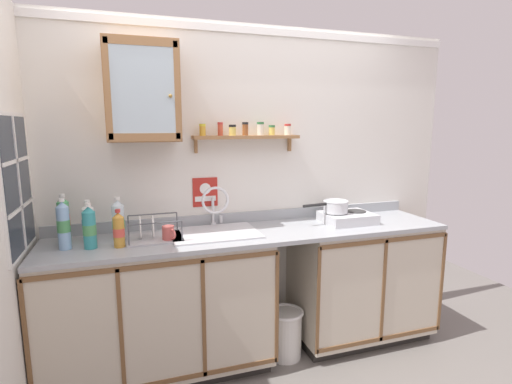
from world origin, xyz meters
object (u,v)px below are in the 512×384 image
at_px(bottle_water_blue_4, 64,225).
at_px(bottle_opaque_white_3, 88,223).
at_px(mug, 169,234).
at_px(wall_cabinet, 142,92).
at_px(hot_plate_stove, 347,218).
at_px(bottle_juice_amber_2, 119,230).
at_px(warning_sign, 205,192).
at_px(bottle_soda_green_5, 64,220).
at_px(bottle_water_clear_1, 118,221).
at_px(trash_bin, 285,333).
at_px(sink, 215,237).
at_px(saucepan, 335,206).
at_px(bottle_detergent_teal_0, 89,228).
at_px(dish_rack, 153,235).

bearing_deg(bottle_water_blue_4, bottle_opaque_white_3, 45.08).
xyz_separation_m(mug, wall_cabinet, (-0.11, 0.19, 0.89)).
relative_size(hot_plate_stove, bottle_juice_amber_2, 1.59).
height_order(bottle_opaque_white_3, warning_sign, warning_sign).
distance_m(bottle_soda_green_5, wall_cabinet, 0.95).
bearing_deg(bottle_water_clear_1, trash_bin, -8.14).
distance_m(sink, bottle_soda_green_5, 0.96).
distance_m(sink, saucepan, 0.94).
relative_size(bottle_detergent_teal_0, bottle_soda_green_5, 0.88).
bearing_deg(bottle_juice_amber_2, wall_cabinet, 49.54).
relative_size(mug, wall_cabinet, 0.17).
distance_m(hot_plate_stove, bottle_juice_amber_2, 1.65).
xyz_separation_m(sink, bottle_opaque_white_3, (-0.80, 0.07, 0.15)).
relative_size(hot_plate_stove, mug, 3.40).
bearing_deg(bottle_juice_amber_2, warning_sign, 30.58).
bearing_deg(hot_plate_stove, warning_sign, 165.89).
distance_m(sink, dish_rack, 0.42).
bearing_deg(bottle_opaque_white_3, saucepan, -2.18).
distance_m(bottle_water_blue_4, wall_cabinet, 0.95).
bearing_deg(dish_rack, bottle_opaque_white_3, 167.76).
bearing_deg(saucepan, bottle_juice_amber_2, -175.69).
relative_size(bottle_detergent_teal_0, mug, 2.53).
distance_m(bottle_juice_amber_2, mug, 0.30).
bearing_deg(bottle_soda_green_5, bottle_water_clear_1, -5.31).
bearing_deg(trash_bin, mug, 178.18).
bearing_deg(bottle_juice_amber_2, trash_bin, -0.02).
xyz_separation_m(bottle_juice_amber_2, bottle_water_blue_4, (-0.31, 0.06, 0.04)).
height_order(hot_plate_stove, warning_sign, warning_sign).
distance_m(saucepan, bottle_water_clear_1, 1.55).
distance_m(sink, mug, 0.34).
bearing_deg(wall_cabinet, bottle_soda_green_5, -176.57).
xyz_separation_m(saucepan, bottle_detergent_teal_0, (-1.72, -0.09, -0.00)).
height_order(sink, hot_plate_stove, sink).
distance_m(bottle_opaque_white_3, bottle_water_blue_4, 0.18).
height_order(bottle_detergent_teal_0, mug, bottle_detergent_teal_0).
relative_size(wall_cabinet, trash_bin, 1.74).
bearing_deg(bottle_opaque_white_3, bottle_water_clear_1, -7.66).
height_order(saucepan, trash_bin, saucepan).
distance_m(bottle_opaque_white_3, bottle_soda_green_5, 0.14).
distance_m(bottle_opaque_white_3, mug, 0.51).
height_order(hot_plate_stove, bottle_opaque_white_3, bottle_opaque_white_3).
relative_size(sink, saucepan, 1.54).
relative_size(bottle_water_clear_1, bottle_water_blue_4, 0.91).
bearing_deg(bottle_water_blue_4, bottle_juice_amber_2, -10.45).
distance_m(bottle_soda_green_5, mug, 0.65).
relative_size(hot_plate_stove, dish_rack, 1.07).
distance_m(bottle_detergent_teal_0, trash_bin, 1.56).
relative_size(dish_rack, warning_sign, 1.64).
xyz_separation_m(bottle_water_clear_1, bottle_soda_green_5, (-0.32, 0.03, 0.02)).
bearing_deg(bottle_soda_green_5, sink, -4.29).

